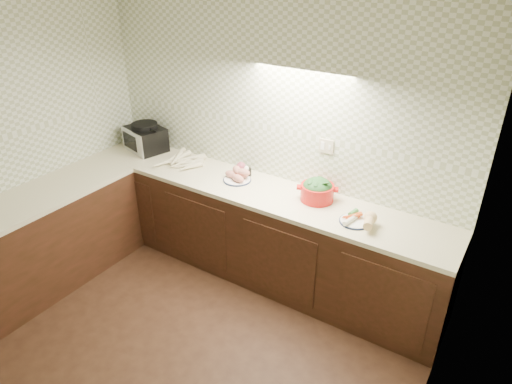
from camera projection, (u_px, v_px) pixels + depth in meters
The scene contains 8 objects.
room at pixel (111, 176), 2.63m from camera, with size 3.60×3.60×2.60m.
counter at pixel (138, 249), 4.02m from camera, with size 3.60×3.60×0.90m.
toaster_oven at pixel (145, 138), 4.78m from camera, with size 0.48×0.42×0.29m.
parsnip_pile at pixel (178, 159), 4.55m from camera, with size 0.45×0.41×0.09m.
sweet_potato_plate at pixel (238, 176), 4.19m from camera, with size 0.27×0.26×0.12m.
onion_bowl at pixel (242, 170), 4.29m from camera, with size 0.17×0.17×0.13m.
dutch_oven at pixel (317, 190), 3.84m from camera, with size 0.37×0.37×0.20m.
veg_plate at pixel (362, 219), 3.53m from camera, with size 0.29×0.27×0.11m.
Camera 1 is at (1.99, -1.53, 2.79)m, focal length 32.00 mm.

